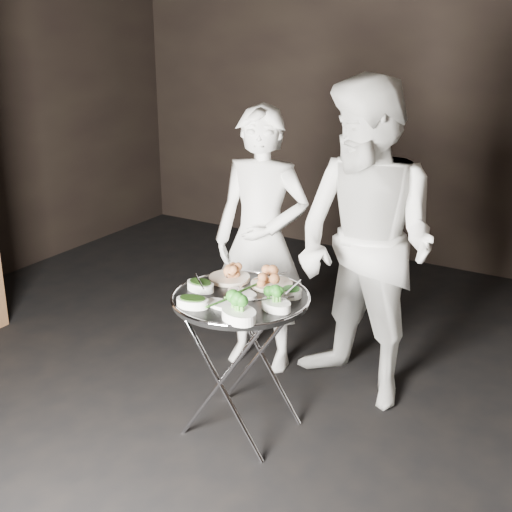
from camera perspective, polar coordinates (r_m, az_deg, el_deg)
The scene contains 16 objects.
floor at distance 3.68m, azimuth -4.59°, elevation -17.36°, with size 6.00×7.00×0.05m, color black.
wall_back at distance 6.18m, azimuth 14.92°, elevation 12.64°, with size 6.00×0.05×3.00m, color black.
tray_stand at distance 3.77m, azimuth -1.20°, elevation -8.16°, with size 0.52×0.44×0.76m.
serving_tray at distance 3.62m, azimuth -1.24°, elevation -3.40°, with size 0.71×0.71×0.04m.
potato_plate_a at distance 3.82m, azimuth -2.15°, elevation -1.42°, with size 0.22×0.22×0.08m.
potato_plate_b at distance 3.74m, azimuth 1.27°, elevation -1.90°, with size 0.23×0.23×0.08m.
greens_bowl at distance 3.61m, azimuth 2.83°, elevation -2.85°, with size 0.11×0.11×0.06m.
asparagus_plate_a at distance 3.63m, azimuth -1.13°, elevation -2.91°, with size 0.19×0.13×0.04m.
asparagus_plate_b at distance 3.51m, azimuth -2.85°, elevation -3.79°, with size 0.19×0.13×0.03m.
spinach_bowl_a at distance 3.70m, azimuth -4.47°, elevation -2.30°, with size 0.17×0.12×0.07m.
spinach_bowl_b at distance 3.50m, azimuth -5.11°, elevation -3.61°, with size 0.18×0.14×0.07m.
broccoli_bowl_a at distance 3.46m, azimuth 1.62°, elevation -3.83°, with size 0.18×0.15×0.07m.
broccoli_bowl_b at distance 3.35m, azimuth -1.38°, elevation -4.55°, with size 0.24×0.21×0.08m.
serving_utensils at distance 3.65m, azimuth -0.44°, elevation -2.16°, with size 0.60×0.43×0.01m.
waiter_left at distance 4.32m, azimuth 0.45°, elevation 1.19°, with size 0.60×0.39×1.64m, color silver.
waiter_right at distance 3.97m, azimuth 8.77°, elevation 0.82°, with size 0.90×0.70×1.84m, color silver.
Camera 1 is at (1.76, -2.35, 2.19)m, focal length 50.00 mm.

